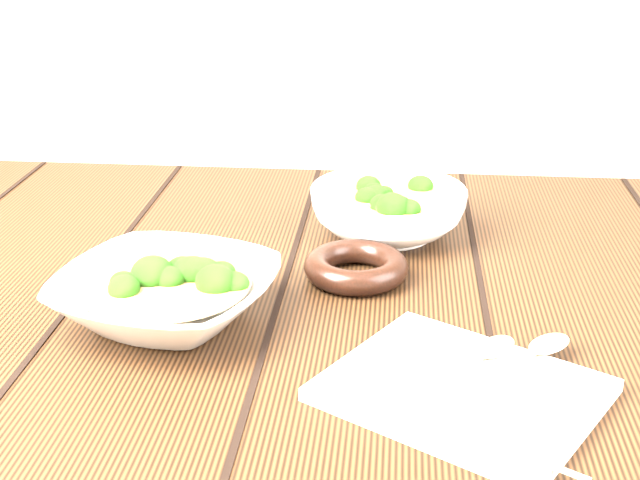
# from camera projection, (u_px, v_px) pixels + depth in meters

# --- Properties ---
(table) EXTENTS (1.20, 0.80, 0.75)m
(table) POSITION_uv_depth(u_px,v_px,m) (303.00, 395.00, 0.93)
(table) COLOR black
(table) RESTS_ON ground
(soup_bowl_front) EXTENTS (0.24, 0.24, 0.06)m
(soup_bowl_front) POSITION_uv_depth(u_px,v_px,m) (166.00, 294.00, 0.83)
(soup_bowl_front) COLOR silver
(soup_bowl_front) RESTS_ON table
(soup_bowl_back) EXTENTS (0.22, 0.22, 0.06)m
(soup_bowl_back) POSITION_uv_depth(u_px,v_px,m) (388.00, 210.00, 1.02)
(soup_bowl_back) COLOR silver
(soup_bowl_back) RESTS_ON table
(trivet) EXTENTS (0.13, 0.13, 0.03)m
(trivet) POSITION_uv_depth(u_px,v_px,m) (356.00, 267.00, 0.92)
(trivet) COLOR black
(trivet) RESTS_ON table
(napkin) EXTENTS (0.26, 0.25, 0.01)m
(napkin) POSITION_uv_depth(u_px,v_px,m) (462.00, 390.00, 0.71)
(napkin) COLOR beige
(napkin) RESTS_ON table
(spoon_left) EXTENTS (0.11, 0.15, 0.01)m
(spoon_left) POSITION_uv_depth(u_px,v_px,m) (474.00, 361.00, 0.74)
(spoon_left) COLOR #BCB9A6
(spoon_left) RESTS_ON napkin
(spoon_right) EXTENTS (0.12, 0.14, 0.01)m
(spoon_right) POSITION_uv_depth(u_px,v_px,m) (527.00, 357.00, 0.74)
(spoon_right) COLOR #BCB9A6
(spoon_right) RESTS_ON napkin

